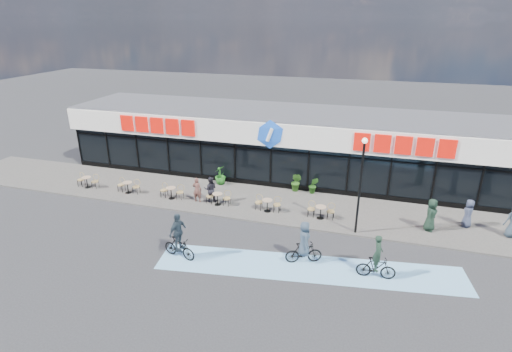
{
  "coord_description": "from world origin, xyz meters",
  "views": [
    {
      "loc": [
        6.07,
        -16.96,
        10.71
      ],
      "look_at": [
        0.02,
        3.5,
        2.19
      ],
      "focal_mm": 28.0,
      "sensor_mm": 36.0,
      "label": 1
    }
  ],
  "objects_px": {
    "patron_left": "(197,190)",
    "lamp_post": "(361,178)",
    "potted_plant_left": "(220,175)",
    "potted_plant_right": "(296,182)",
    "cyclist_a": "(304,246)",
    "pedestrian_a": "(468,213)",
    "pedestrian_b": "(431,215)",
    "cyclist_b": "(377,263)",
    "potted_plant_mid": "(313,185)",
    "bistro_set_0": "(88,181)",
    "patron_right": "(211,189)"
  },
  "relations": [
    {
      "from": "patron_left",
      "to": "bistro_set_0",
      "type": "bearing_deg",
      "value": -3.22
    },
    {
      "from": "patron_right",
      "to": "cyclist_b",
      "type": "distance_m",
      "value": 11.1
    },
    {
      "from": "patron_right",
      "to": "cyclist_b",
      "type": "height_order",
      "value": "cyclist_b"
    },
    {
      "from": "lamp_post",
      "to": "pedestrian_b",
      "type": "height_order",
      "value": "lamp_post"
    },
    {
      "from": "lamp_post",
      "to": "cyclist_a",
      "type": "distance_m",
      "value": 4.65
    },
    {
      "from": "bistro_set_0",
      "to": "potted_plant_left",
      "type": "relative_size",
      "value": 1.19
    },
    {
      "from": "patron_left",
      "to": "lamp_post",
      "type": "bearing_deg",
      "value": 170.14
    },
    {
      "from": "potted_plant_mid",
      "to": "potted_plant_left",
      "type": "bearing_deg",
      "value": -177.93
    },
    {
      "from": "pedestrian_a",
      "to": "patron_right",
      "type": "bearing_deg",
      "value": -77.82
    },
    {
      "from": "potted_plant_left",
      "to": "cyclist_b",
      "type": "height_order",
      "value": "cyclist_b"
    },
    {
      "from": "potted_plant_left",
      "to": "pedestrian_b",
      "type": "xyz_separation_m",
      "value": [
        13.0,
        -2.79,
        0.25
      ]
    },
    {
      "from": "potted_plant_mid",
      "to": "cyclist_b",
      "type": "bearing_deg",
      "value": -63.57
    },
    {
      "from": "lamp_post",
      "to": "patron_right",
      "type": "relative_size",
      "value": 3.16
    },
    {
      "from": "patron_right",
      "to": "cyclist_b",
      "type": "relative_size",
      "value": 0.78
    },
    {
      "from": "pedestrian_b",
      "to": "patron_right",
      "type": "bearing_deg",
      "value": 110.38
    },
    {
      "from": "potted_plant_left",
      "to": "pedestrian_b",
      "type": "bearing_deg",
      "value": -12.1
    },
    {
      "from": "potted_plant_left",
      "to": "patron_left",
      "type": "distance_m",
      "value": 3.05
    },
    {
      "from": "cyclist_a",
      "to": "pedestrian_a",
      "type": "bearing_deg",
      "value": 36.1
    },
    {
      "from": "potted_plant_left",
      "to": "lamp_post",
      "type": "bearing_deg",
      "value": -24.22
    },
    {
      "from": "potted_plant_left",
      "to": "potted_plant_right",
      "type": "relative_size",
      "value": 1.02
    },
    {
      "from": "pedestrian_b",
      "to": "cyclist_b",
      "type": "xyz_separation_m",
      "value": [
        -2.67,
        -5.05,
        -0.24
      ]
    },
    {
      "from": "lamp_post",
      "to": "cyclist_a",
      "type": "height_order",
      "value": "lamp_post"
    },
    {
      "from": "potted_plant_right",
      "to": "cyclist_a",
      "type": "distance_m",
      "value": 8.03
    },
    {
      "from": "potted_plant_right",
      "to": "cyclist_a",
      "type": "bearing_deg",
      "value": -76.42
    },
    {
      "from": "pedestrian_a",
      "to": "cyclist_a",
      "type": "xyz_separation_m",
      "value": [
        -7.91,
        -5.77,
        -0.02
      ]
    },
    {
      "from": "pedestrian_b",
      "to": "potted_plant_mid",
      "type": "bearing_deg",
      "value": 86.13
    },
    {
      "from": "potted_plant_left",
      "to": "cyclist_b",
      "type": "bearing_deg",
      "value": -37.19
    },
    {
      "from": "potted_plant_mid",
      "to": "cyclist_a",
      "type": "xyz_separation_m",
      "value": [
        0.76,
        -7.78,
        0.21
      ]
    },
    {
      "from": "pedestrian_a",
      "to": "cyclist_a",
      "type": "relative_size",
      "value": 0.74
    },
    {
      "from": "potted_plant_left",
      "to": "pedestrian_a",
      "type": "height_order",
      "value": "pedestrian_a"
    },
    {
      "from": "pedestrian_b",
      "to": "potted_plant_right",
      "type": "bearing_deg",
      "value": 89.17
    },
    {
      "from": "cyclist_b",
      "to": "patron_left",
      "type": "bearing_deg",
      "value": 155.74
    },
    {
      "from": "potted_plant_left",
      "to": "bistro_set_0",
      "type": "bearing_deg",
      "value": -160.03
    },
    {
      "from": "cyclist_a",
      "to": "cyclist_b",
      "type": "xyz_separation_m",
      "value": [
        3.25,
        -0.28,
        -0.1
      ]
    },
    {
      "from": "potted_plant_right",
      "to": "lamp_post",
      "type": "bearing_deg",
      "value": -47.36
    },
    {
      "from": "patron_right",
      "to": "potted_plant_right",
      "type": "bearing_deg",
      "value": -163.47
    },
    {
      "from": "lamp_post",
      "to": "cyclist_b",
      "type": "height_order",
      "value": "lamp_post"
    },
    {
      "from": "potted_plant_mid",
      "to": "cyclist_b",
      "type": "relative_size",
      "value": 0.52
    },
    {
      "from": "bistro_set_0",
      "to": "pedestrian_a",
      "type": "xyz_separation_m",
      "value": [
        23.29,
        1.23,
        0.33
      ]
    },
    {
      "from": "bistro_set_0",
      "to": "pedestrian_b",
      "type": "relative_size",
      "value": 0.85
    },
    {
      "from": "potted_plant_right",
      "to": "cyclist_b",
      "type": "distance_m",
      "value": 9.58
    },
    {
      "from": "pedestrian_b",
      "to": "cyclist_b",
      "type": "distance_m",
      "value": 5.72
    },
    {
      "from": "potted_plant_mid",
      "to": "pedestrian_b",
      "type": "relative_size",
      "value": 0.61
    },
    {
      "from": "cyclist_b",
      "to": "potted_plant_left",
      "type": "bearing_deg",
      "value": 142.81
    },
    {
      "from": "bistro_set_0",
      "to": "potted_plant_mid",
      "type": "height_order",
      "value": "potted_plant_mid"
    },
    {
      "from": "potted_plant_right",
      "to": "patron_left",
      "type": "height_order",
      "value": "patron_left"
    },
    {
      "from": "potted_plant_left",
      "to": "potted_plant_mid",
      "type": "xyz_separation_m",
      "value": [
        6.32,
        0.23,
        -0.09
      ]
    },
    {
      "from": "potted_plant_left",
      "to": "patron_left",
      "type": "relative_size",
      "value": 0.83
    },
    {
      "from": "lamp_post",
      "to": "cyclist_a",
      "type": "xyz_separation_m",
      "value": [
        -2.18,
        -3.39,
        -2.32
      ]
    },
    {
      "from": "patron_left",
      "to": "pedestrian_a",
      "type": "xyz_separation_m",
      "value": [
        15.32,
        1.25,
        0.01
      ]
    }
  ]
}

